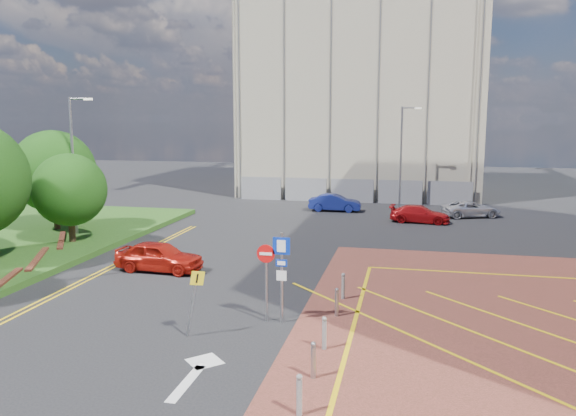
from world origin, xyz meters
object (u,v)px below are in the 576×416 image
(tree_d, at_px, (54,171))
(sign_cluster, at_px, (276,268))
(car_red_left, at_px, (159,256))
(lamp_back, at_px, (402,153))
(car_blue_back, at_px, (335,203))
(car_silver_back, at_px, (471,209))
(tree_c, at_px, (70,190))
(lamp_left_far, at_px, (74,160))
(car_red_back, at_px, (420,214))
(warning_sign, at_px, (194,295))

(tree_d, distance_m, sign_cluster, 20.74)
(sign_cluster, distance_m, car_red_left, 8.84)
(lamp_back, xyz_separation_m, sign_cluster, (-3.78, -27.02, -2.41))
(lamp_back, distance_m, sign_cluster, 27.38)
(car_blue_back, relative_size, car_silver_back, 0.96)
(tree_c, height_order, lamp_back, lamp_back)
(tree_d, height_order, lamp_left_far, lamp_left_far)
(sign_cluster, distance_m, car_blue_back, 24.27)
(lamp_left_far, bearing_deg, lamp_back, 40.86)
(tree_c, height_order, tree_d, tree_d)
(lamp_back, xyz_separation_m, car_red_back, (1.42, -6.35, -3.77))
(lamp_back, bearing_deg, sign_cluster, -97.97)
(lamp_left_far, relative_size, car_silver_back, 1.92)
(lamp_back, relative_size, car_red_left, 1.95)
(lamp_left_far, relative_size, car_blue_back, 2.01)
(tree_c, xyz_separation_m, car_blue_back, (12.67, 15.19, -2.54))
(tree_c, distance_m, car_blue_back, 19.94)
(tree_d, distance_m, warning_sign, 20.25)
(tree_c, xyz_separation_m, lamp_back, (17.58, 18.00, 1.17))
(car_silver_back, bearing_deg, sign_cluster, 139.65)
(lamp_back, relative_size, car_red_back, 1.98)
(car_blue_back, bearing_deg, lamp_back, -61.25)
(warning_sign, height_order, car_silver_back, warning_sign)
(car_red_left, bearing_deg, sign_cluster, -124.63)
(car_red_left, relative_size, car_blue_back, 1.04)
(lamp_left_far, distance_m, sign_cluster, 18.58)
(warning_sign, height_order, car_blue_back, warning_sign)
(tree_c, distance_m, car_red_back, 22.44)
(lamp_back, bearing_deg, warning_sign, -101.83)
(tree_d, bearing_deg, lamp_back, 36.09)
(tree_d, bearing_deg, tree_c, -45.00)
(lamp_back, bearing_deg, tree_c, -134.32)
(car_blue_back, bearing_deg, sign_cluster, -178.35)
(warning_sign, height_order, car_red_back, warning_sign)
(tree_d, distance_m, car_silver_back, 28.40)
(tree_d, xyz_separation_m, car_silver_back, (25.66, 11.71, -3.29))
(lamp_back, bearing_deg, car_silver_back, -32.91)
(tree_d, height_order, car_silver_back, tree_d)
(lamp_back, distance_m, car_silver_back, 7.13)
(car_red_back, bearing_deg, sign_cluster, 171.35)
(tree_c, relative_size, car_red_back, 1.21)
(tree_d, xyz_separation_m, car_red_left, (9.90, -6.64, -3.17))
(warning_sign, relative_size, car_red_left, 0.55)
(tree_c, height_order, warning_sign, tree_c)
(car_red_back, bearing_deg, car_silver_back, -44.59)
(lamp_left_far, distance_m, car_red_back, 22.50)
(tree_d, xyz_separation_m, lamp_back, (20.58, 15.00, 0.49))
(lamp_back, distance_m, warning_sign, 29.67)
(tree_c, bearing_deg, car_silver_back, 33.00)
(lamp_left_far, xyz_separation_m, lamp_back, (18.50, 16.00, -0.30))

